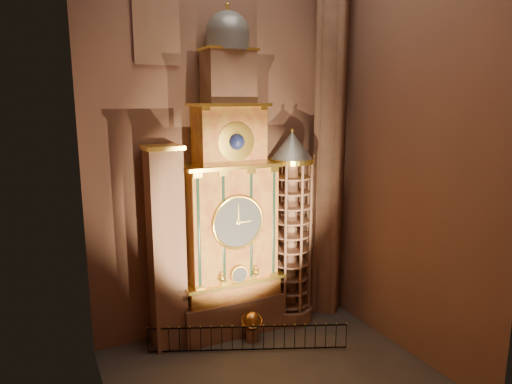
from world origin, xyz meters
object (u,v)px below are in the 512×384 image
stair_turret (291,230)px  celestial_globe (252,324)px  portrait_tower (166,248)px  iron_railing (248,339)px  astronomical_clock (230,211)px

stair_turret → celestial_globe: stair_turret is taller
portrait_tower → stair_turret: size_ratio=0.94×
portrait_tower → celestial_globe: portrait_tower is taller
portrait_tower → stair_turret: stair_turret is taller
stair_turret → iron_railing: (-3.62, -2.10, -4.56)m
portrait_tower → celestial_globe: size_ratio=6.42×
astronomical_clock → celestial_globe: 5.94m
astronomical_clock → portrait_tower: (-3.40, 0.02, -1.53)m
portrait_tower → stair_turret: bearing=-2.3°
portrait_tower → celestial_globe: (3.91, -1.51, -4.20)m
iron_railing → stair_turret: bearing=30.0°
celestial_globe → portrait_tower: bearing=158.9°
astronomical_clock → stair_turret: size_ratio=1.55×
celestial_globe → astronomical_clock: bearing=109.0°
astronomical_clock → iron_railing: bearing=-93.0°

